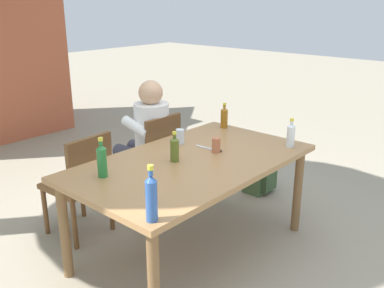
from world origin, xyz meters
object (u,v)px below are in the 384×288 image
at_px(chair_far_right, 155,154).
at_px(bottle_clear, 291,135).
at_px(backpack_by_near_side, 259,172).
at_px(bottle_blue, 151,197).
at_px(dining_table, 192,170).
at_px(bottle_green, 102,160).
at_px(bottle_olive, 175,149).
at_px(person_in_white_shirt, 146,135).
at_px(cup_glass, 180,137).
at_px(cup_terracotta, 216,145).
at_px(bottle_amber, 224,117).
at_px(table_knife, 210,149).
at_px(chair_far_left, 82,180).

relative_size(chair_far_right, bottle_clear, 3.77).
bearing_deg(backpack_by_near_side, bottle_blue, -162.48).
height_order(dining_table, bottle_green, bottle_green).
bearing_deg(bottle_olive, bottle_green, 163.19).
relative_size(dining_table, chair_far_right, 2.07).
relative_size(dining_table, person_in_white_shirt, 1.53).
bearing_deg(cup_glass, cup_terracotta, -84.26).
relative_size(person_in_white_shirt, cup_glass, 9.89).
relative_size(bottle_blue, bottle_green, 1.17).
bearing_deg(bottle_blue, person_in_white_shirt, 48.33).
bearing_deg(bottle_amber, chair_far_right, 129.02).
height_order(person_in_white_shirt, cup_terracotta, person_in_white_shirt).
bearing_deg(cup_terracotta, table_knife, 75.12).
bearing_deg(bottle_clear, bottle_amber, 83.66).
distance_m(bottle_olive, table_knife, 0.38).
relative_size(bottle_clear, bottle_amber, 1.01).
height_order(bottle_clear, bottle_olive, bottle_clear).
distance_m(chair_far_left, table_knife, 1.06).
relative_size(cup_terracotta, backpack_by_near_side, 0.26).
relative_size(bottle_amber, cup_glass, 1.91).
xyz_separation_m(bottle_amber, cup_glass, (-0.60, -0.01, -0.04)).
bearing_deg(backpack_by_near_side, chair_far_left, 160.23).
xyz_separation_m(chair_far_left, cup_glass, (0.61, -0.51, 0.33)).
height_order(cup_glass, table_knife, cup_glass).
xyz_separation_m(chair_far_right, chair_far_left, (-0.80, 0.00, 0.00)).
distance_m(chair_far_right, cup_terracotta, 0.92).
height_order(chair_far_right, bottle_amber, bottle_amber).
bearing_deg(dining_table, chair_far_left, 115.93).
bearing_deg(cup_terracotta, bottle_olive, 163.51).
bearing_deg(chair_far_right, table_knife, -100.29).
relative_size(bottle_olive, table_knife, 0.92).
xyz_separation_m(bottle_amber, cup_terracotta, (-0.56, -0.36, -0.04)).
bearing_deg(person_in_white_shirt, bottle_amber, -56.40).
xyz_separation_m(cup_terracotta, table_knife, (0.02, 0.07, -0.05)).
relative_size(chair_far_right, table_knife, 3.61).
bearing_deg(chair_far_right, cup_glass, -111.01).
xyz_separation_m(bottle_blue, bottle_olive, (0.71, 0.52, -0.04)).
height_order(chair_far_left, backpack_by_near_side, chair_far_left).
height_order(bottle_clear, cup_terracotta, bottle_clear).
relative_size(table_knife, backpack_by_near_side, 0.56).
xyz_separation_m(bottle_blue, cup_terracotta, (1.06, 0.41, -0.08)).
relative_size(chair_far_left, backpack_by_near_side, 2.03).
bearing_deg(bottle_green, chair_far_left, 69.36).
bearing_deg(cup_glass, bottle_amber, 1.18).
height_order(chair_far_right, table_knife, chair_far_right).
xyz_separation_m(chair_far_left, bottle_amber, (1.21, -0.50, 0.37)).
height_order(chair_far_right, backpack_by_near_side, chair_far_right).
bearing_deg(cup_glass, person_in_white_shirt, 72.49).
relative_size(person_in_white_shirt, bottle_blue, 3.76).
height_order(bottle_olive, cup_glass, bottle_olive).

